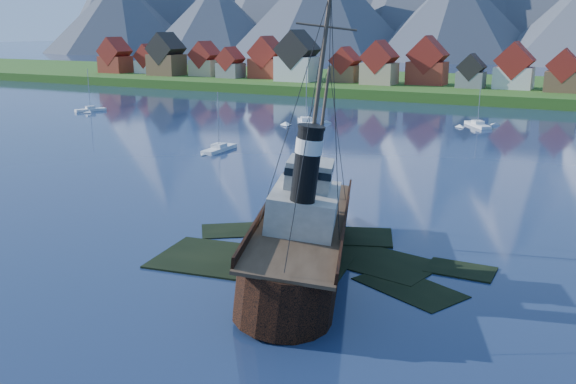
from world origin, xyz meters
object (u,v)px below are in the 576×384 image
at_px(sailboat_a, 219,150).
at_px(sailboat_e, 478,125).
at_px(tugboat_wreck, 306,231).
at_px(sailboat_b, 91,110).
at_px(sailboat_c, 306,123).

relative_size(sailboat_a, sailboat_e, 1.01).
bearing_deg(tugboat_wreck, sailboat_e, 71.78).
height_order(sailboat_a, sailboat_b, sailboat_b).
bearing_deg(sailboat_c, sailboat_e, -10.71).
height_order(tugboat_wreck, sailboat_b, tugboat_wreck).
relative_size(tugboat_wreck, sailboat_e, 3.00).
distance_m(tugboat_wreck, sailboat_a, 57.12).
height_order(sailboat_a, sailboat_c, sailboat_c).
bearing_deg(tugboat_wreck, sailboat_c, 95.75).
relative_size(sailboat_b, sailboat_e, 1.04).
bearing_deg(tugboat_wreck, sailboat_a, 111.38).
relative_size(sailboat_a, sailboat_c, 0.81).
distance_m(sailboat_b, sailboat_c, 59.52).
xyz_separation_m(sailboat_b, sailboat_c, (59.32, 4.85, 0.04)).
distance_m(sailboat_c, sailboat_e, 37.71).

